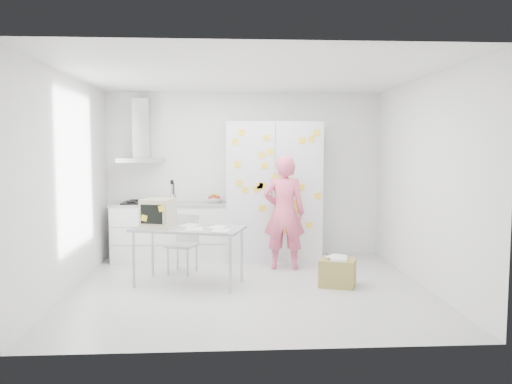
{
  "coord_description": "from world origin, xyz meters",
  "views": [
    {
      "loc": [
        -0.29,
        -6.28,
        1.79
      ],
      "look_at": [
        0.11,
        0.63,
        1.18
      ],
      "focal_mm": 35.0,
      "sensor_mm": 36.0,
      "label": 1
    }
  ],
  "objects": [
    {
      "name": "counter_run",
      "position": [
        -1.2,
        1.7,
        0.47
      ],
      "size": [
        1.84,
        0.63,
        1.28
      ],
      "color": "white",
      "rests_on": "ground"
    },
    {
      "name": "ceiling",
      "position": [
        0.0,
        0.0,
        2.7
      ],
      "size": [
        4.5,
        4.0,
        0.02
      ],
      "primitive_type": "cube",
      "color": "white",
      "rests_on": "walls"
    },
    {
      "name": "walls",
      "position": [
        0.0,
        0.72,
        1.35
      ],
      "size": [
        4.52,
        4.01,
        2.7
      ],
      "color": "white",
      "rests_on": "ground"
    },
    {
      "name": "floor",
      "position": [
        0.0,
        0.0,
        -0.01
      ],
      "size": [
        4.5,
        4.0,
        0.02
      ],
      "primitive_type": "cube",
      "color": "silver",
      "rests_on": "ground"
    },
    {
      "name": "desk",
      "position": [
        -1.06,
        0.31,
        0.85
      ],
      "size": [
        1.54,
        1.06,
        1.12
      ],
      "rotation": [
        0.0,
        0.0,
        -0.28
      ],
      "color": "#94999E",
      "rests_on": "ground"
    },
    {
      "name": "cardboard_box",
      "position": [
        1.14,
        0.01,
        0.18
      ],
      "size": [
        0.54,
        0.49,
        0.39
      ],
      "rotation": [
        0.0,
        0.0,
        -0.37
      ],
      "color": "#9B8B43",
      "rests_on": "ground"
    },
    {
      "name": "chair",
      "position": [
        -0.91,
        0.87,
        0.47
      ],
      "size": [
        0.48,
        0.48,
        0.83
      ],
      "rotation": [
        0.0,
        0.0,
        -0.36
      ],
      "color": "#A3A4A1",
      "rests_on": "ground"
    },
    {
      "name": "tall_cabinet",
      "position": [
        0.45,
        1.67,
        1.1
      ],
      "size": [
        1.5,
        0.68,
        2.2
      ],
      "color": "silver",
      "rests_on": "ground"
    },
    {
      "name": "person",
      "position": [
        0.55,
        0.99,
        0.84
      ],
      "size": [
        0.66,
        0.47,
        1.68
      ],
      "primitive_type": "imported",
      "rotation": [
        0.0,
        0.0,
        3.02
      ],
      "color": "#E75A7D",
      "rests_on": "ground"
    },
    {
      "name": "range_hood",
      "position": [
        -1.65,
        1.84,
        1.96
      ],
      "size": [
        0.7,
        0.48,
        1.01
      ],
      "color": "silver",
      "rests_on": "walls"
    }
  ]
}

